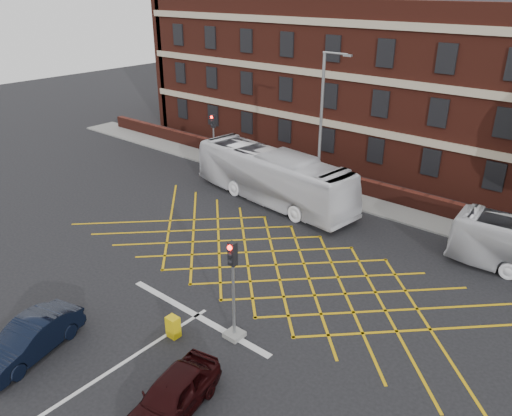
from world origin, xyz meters
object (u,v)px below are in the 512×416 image
Objects in this scene: car_navy at (30,338)px; traffic_light_far at (214,148)px; street_lamp at (320,154)px; bus_left at (273,176)px; traffic_light_near at (234,300)px; utility_cabinet at (173,327)px; car_maroon at (172,396)px; direction_signs at (224,152)px.

traffic_light_far is at bearing 100.64° from car_navy.
street_lamp reaches higher than car_navy.
street_lamp is (9.38, -0.14, 1.51)m from traffic_light_far.
car_navy is at bearing -64.78° from traffic_light_far.
bus_left is 2.82× the size of traffic_light_near.
car_navy is (2.11, -17.47, -0.97)m from bus_left.
utility_cabinet is (5.46, -13.33, -1.22)m from bus_left.
bus_left is 14.45m from utility_cabinet.
traffic_light_near is 0.45× the size of street_lamp.
traffic_light_near and traffic_light_far have the same top height.
car_navy is at bearing -166.08° from bus_left.
traffic_light_near is (-1.04, 4.15, 1.08)m from car_maroon.
traffic_light_near reaches higher than bus_left.
car_navy is 19.23m from street_lamp.
direction_signs is (0.31, 0.70, -0.39)m from traffic_light_far.
direction_signs is (-9.06, 0.83, -1.90)m from street_lamp.
direction_signs is at bearing 134.49° from traffic_light_near.
traffic_light_near is 4.71× the size of utility_cabinet.
traffic_light_near is 2.76m from utility_cabinet.
traffic_light_far is (-14.27, 13.50, 0.00)m from traffic_light_near.
car_maroon is 0.43× the size of street_lamp.
street_lamp reaches higher than utility_cabinet.
bus_left is at bearing 121.91° from traffic_light_near.
car_maroon is at bearing -49.07° from traffic_light_far.
car_navy is at bearing -128.95° from utility_cabinet.
car_maroon is 23.71m from direction_signs.
car_navy is 6.46m from car_maroon.
car_maroon is 3.93m from utility_cabinet.
traffic_light_near is 19.91m from direction_signs.
car_maroon is 23.40m from traffic_light_far.
direction_signs is at bearing 76.97° from bus_left.
bus_left is 17.62m from car_navy.
direction_signs reaches higher than car_navy.
street_lamp is (0.34, 19.05, 2.58)m from car_navy.
traffic_light_near is at bearing 39.27° from utility_cabinet.
street_lamp reaches higher than bus_left.
car_maroon is at bearing -50.75° from direction_signs.
bus_left is at bearing 106.17° from car_maroon.
bus_left is 13.27× the size of utility_cabinet.
car_maroon is 4.46× the size of utility_cabinet.
direction_signs is at bearing 99.11° from car_navy.
bus_left is 2.98× the size of car_maroon.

